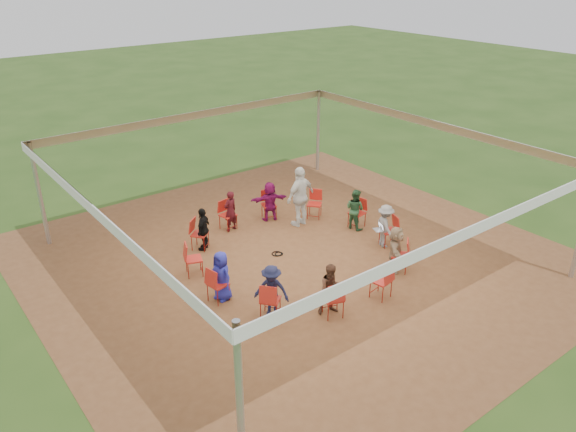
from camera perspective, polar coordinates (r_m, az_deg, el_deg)
ground at (r=15.19m, az=0.80°, el=-4.41°), size 80.00×80.00×0.00m
dirt_patch at (r=15.19m, az=0.80°, el=-4.39°), size 13.00×13.00×0.00m
tent at (r=14.18m, az=0.86°, el=3.98°), size 10.33×10.33×3.00m
chair_0 at (r=15.94m, az=10.18°, el=-1.51°), size 0.56×0.55×0.90m
chair_1 at (r=16.89m, az=7.03°, el=0.28°), size 0.50×0.49×0.90m
chair_2 at (r=17.38m, az=2.70°, el=1.19°), size 0.61×0.60×0.90m
chair_3 at (r=17.33m, az=-1.95°, el=1.12°), size 0.55×0.56×0.90m
chair_4 at (r=16.73m, az=-6.12°, el=0.08°), size 0.49×0.50×0.90m
chair_5 at (r=15.70m, az=-8.96°, el=-1.83°), size 0.60×0.61×0.90m
chair_6 at (r=14.47m, az=-9.55°, el=-4.35°), size 0.56×0.55×0.90m
chair_7 at (r=13.34m, az=-7.12°, el=-6.89°), size 0.50×0.49×0.90m
chair_8 at (r=12.69m, az=-1.80°, el=-8.52°), size 0.61×0.60×0.90m
chair_9 at (r=12.77m, az=4.61°, el=-8.37°), size 0.55×0.56×0.90m
chair_10 at (r=13.54m, az=9.45°, el=-6.54°), size 0.49×0.50×0.90m
chair_11 at (r=14.72m, az=11.27°, el=-3.96°), size 0.60×0.61×0.90m
person_seated_0 at (r=15.81m, az=9.84°, el=-1.00°), size 0.65×0.89×1.24m
person_seated_1 at (r=16.73m, az=6.82°, el=0.70°), size 0.44×0.65×1.24m
person_seated_2 at (r=17.15m, az=-1.85°, el=1.51°), size 1.23×0.80×1.24m
person_seated_3 at (r=16.57m, az=-5.88°, el=0.51°), size 0.49×0.37×1.24m
person_seated_4 at (r=15.58m, az=-8.59°, el=-1.30°), size 0.80×0.75×1.24m
person_seated_5 at (r=13.31m, az=-6.77°, el=-6.06°), size 0.43×0.65×1.24m
person_seated_6 at (r=12.69m, az=-1.68°, el=-7.57°), size 0.82×0.87×1.24m
person_seated_7 at (r=12.77m, az=4.44°, el=-7.43°), size 0.69×0.54×1.24m
person_seated_8 at (r=14.64m, az=10.85°, el=-3.31°), size 1.16×1.06×1.24m
standing_person at (r=16.71m, az=1.27°, el=2.01°), size 1.16×0.73×1.85m
cable_coil at (r=15.41m, az=-1.06°, el=-3.86°), size 0.31×0.31×0.03m
laptop at (r=15.76m, az=9.29°, el=-1.22°), size 0.32×0.35×0.20m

